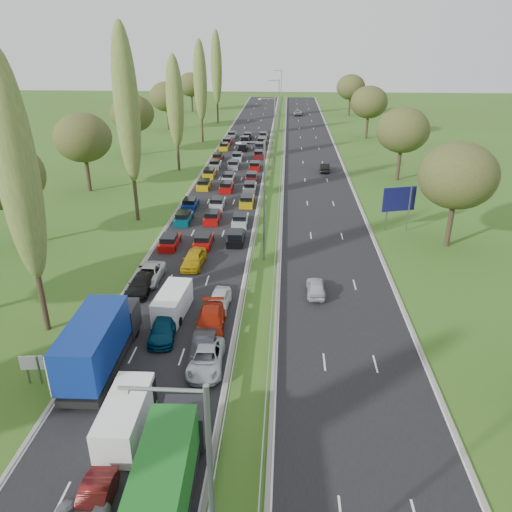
# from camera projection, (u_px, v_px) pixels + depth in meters

# --- Properties ---
(ground) EXTENTS (260.00, 260.00, 0.00)m
(ground) POSITION_uv_depth(u_px,v_px,m) (274.00, 170.00, 84.12)
(ground) COLOR #39591C
(ground) RESTS_ON ground
(near_carriageway) EXTENTS (10.50, 215.00, 0.04)m
(near_carriageway) POSITION_uv_depth(u_px,v_px,m) (236.00, 166.00, 86.78)
(near_carriageway) COLOR black
(near_carriageway) RESTS_ON ground
(far_carriageway) EXTENTS (10.50, 215.00, 0.04)m
(far_carriageway) POSITION_uv_depth(u_px,v_px,m) (314.00, 167.00, 86.02)
(far_carriageway) COLOR black
(far_carriageway) RESTS_ON ground
(central_reservation) EXTENTS (2.36, 215.00, 0.32)m
(central_reservation) POSITION_uv_depth(u_px,v_px,m) (275.00, 163.00, 86.18)
(central_reservation) COLOR gray
(central_reservation) RESTS_ON ground
(lamp_columns) EXTENTS (0.18, 140.18, 12.00)m
(lamp_columns) POSITION_uv_depth(u_px,v_px,m) (274.00, 136.00, 79.87)
(lamp_columns) COLOR gray
(lamp_columns) RESTS_ON ground
(poplar_row) EXTENTS (2.80, 127.80, 22.44)m
(poplar_row) POSITION_uv_depth(u_px,v_px,m) (158.00, 102.00, 69.21)
(poplar_row) COLOR #2D2116
(poplar_row) RESTS_ON ground
(woodland_left) EXTENTS (8.00, 166.00, 11.10)m
(woodland_left) POSITION_uv_depth(u_px,v_px,m) (73.00, 142.00, 66.64)
(woodland_left) COLOR #2D2116
(woodland_left) RESTS_ON ground
(woodland_right) EXTENTS (8.00, 153.00, 11.10)m
(woodland_right) POSITION_uv_depth(u_px,v_px,m) (416.00, 141.00, 67.75)
(woodland_right) COLOR #2D2116
(woodland_right) RESTS_ON ground
(traffic_queue_fill) EXTENTS (9.08, 67.03, 0.80)m
(traffic_queue_fill) POSITION_uv_depth(u_px,v_px,m) (233.00, 170.00, 82.14)
(traffic_queue_fill) COLOR #A50C0A
(traffic_queue_fill) RESTS_ON ground
(near_car_2) EXTENTS (2.38, 5.03, 1.39)m
(near_car_2) POSITION_uv_depth(u_px,v_px,m) (149.00, 274.00, 45.70)
(near_car_2) COLOR silver
(near_car_2) RESTS_ON near_carriageway
(near_car_3) EXTENTS (2.05, 4.85, 1.40)m
(near_car_3) POSITION_uv_depth(u_px,v_px,m) (141.00, 284.00, 43.89)
(near_car_3) COLOR black
(near_car_3) RESTS_ON near_carriageway
(near_car_5) EXTENTS (1.64, 4.12, 1.33)m
(near_car_5) POSITION_uv_depth(u_px,v_px,m) (94.00, 503.00, 23.29)
(near_car_5) COLOR #57100F
(near_car_5) RESTS_ON near_carriageway
(near_car_7) EXTENTS (2.23, 4.73, 1.33)m
(near_car_7) POSITION_uv_depth(u_px,v_px,m) (163.00, 329.00, 37.20)
(near_car_7) COLOR #042D47
(near_car_7) RESTS_ON near_carriageway
(near_car_8) EXTENTS (2.13, 4.71, 1.57)m
(near_car_8) POSITION_uv_depth(u_px,v_px,m) (194.00, 259.00, 48.64)
(near_car_8) COLOR #B8920C
(near_car_8) RESTS_ON near_carriageway
(near_car_9) EXTENTS (1.71, 4.51, 1.47)m
(near_car_9) POSITION_uv_depth(u_px,v_px,m) (203.00, 348.00, 34.75)
(near_car_9) COLOR black
(near_car_9) RESTS_ON near_carriageway
(near_car_10) EXTENTS (2.50, 5.07, 1.39)m
(near_car_10) POSITION_uv_depth(u_px,v_px,m) (206.00, 359.00, 33.70)
(near_car_10) COLOR #A4A9AD
(near_car_10) RESTS_ON near_carriageway
(near_car_11) EXTENTS (2.44, 5.37, 1.52)m
(near_car_11) POSITION_uv_depth(u_px,v_px,m) (211.00, 321.00, 37.99)
(near_car_11) COLOR #A01E09
(near_car_11) RESTS_ON near_carriageway
(near_car_12) EXTENTS (1.85, 4.22, 1.42)m
(near_car_12) POSITION_uv_depth(u_px,v_px,m) (219.00, 300.00, 41.13)
(near_car_12) COLOR silver
(near_car_12) RESTS_ON near_carriageway
(far_car_0) EXTENTS (1.58, 3.90, 1.33)m
(far_car_0) POSITION_uv_depth(u_px,v_px,m) (316.00, 287.00, 43.37)
(far_car_0) COLOR #B4B8BE
(far_car_0) RESTS_ON far_carriageway
(far_car_1) EXTENTS (1.69, 4.42, 1.44)m
(far_car_1) POSITION_uv_depth(u_px,v_px,m) (325.00, 167.00, 82.81)
(far_car_1) COLOR black
(far_car_1) RESTS_ON far_carriageway
(far_car_2) EXTENTS (2.73, 5.40, 1.46)m
(far_car_2) POSITION_uv_depth(u_px,v_px,m) (298.00, 112.00, 142.43)
(far_car_2) COLOR gray
(far_car_2) RESTS_ON far_carriageway
(blue_lorry) EXTENTS (2.72, 9.80, 4.14)m
(blue_lorry) POSITION_uv_depth(u_px,v_px,m) (99.00, 341.00, 33.11)
(blue_lorry) COLOR black
(blue_lorry) RESTS_ON near_carriageway
(green_lorry) EXTENTS (2.32, 12.51, 3.71)m
(green_lorry) POSITION_uv_depth(u_px,v_px,m) (161.00, 502.00, 21.83)
(green_lorry) COLOR black
(green_lorry) RESTS_ON near_carriageway
(white_van_front) EXTENTS (2.17, 5.53, 2.22)m
(white_van_front) POSITION_uv_depth(u_px,v_px,m) (127.00, 414.00, 28.13)
(white_van_front) COLOR white
(white_van_front) RESTS_ON near_carriageway
(white_van_rear) EXTENTS (2.04, 5.19, 2.09)m
(white_van_rear) POSITION_uv_depth(u_px,v_px,m) (173.00, 301.00, 40.27)
(white_van_rear) COLOR white
(white_van_rear) RESTS_ON near_carriageway
(info_sign) EXTENTS (1.50, 0.28, 2.10)m
(info_sign) POSITION_uv_depth(u_px,v_px,m) (32.00, 366.00, 31.90)
(info_sign) COLOR gray
(info_sign) RESTS_ON ground
(direction_sign) EXTENTS (3.87, 1.22, 5.20)m
(direction_sign) POSITION_uv_depth(u_px,v_px,m) (399.00, 201.00, 56.51)
(direction_sign) COLOR gray
(direction_sign) RESTS_ON ground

